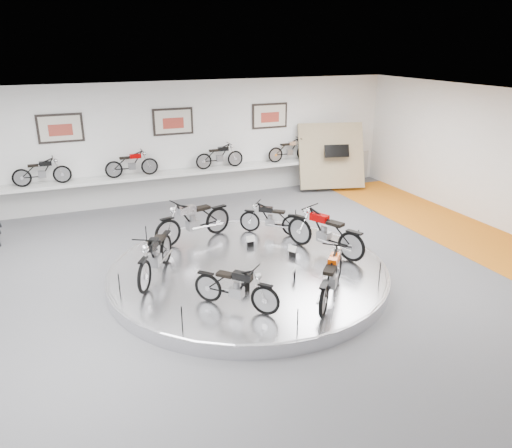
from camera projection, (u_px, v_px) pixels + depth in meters
name	position (u px, v px, depth m)	size (l,w,h in m)	color
floor	(253.00, 284.00, 11.36)	(16.00, 16.00, 0.00)	#525255
ceiling	(253.00, 105.00, 9.98)	(16.00, 16.00, 0.00)	white
wall_back	(174.00, 142.00, 16.73)	(16.00, 16.00, 0.00)	white
orange_carpet_strip	(480.00, 241.00, 13.81)	(2.40, 12.60, 0.01)	orange
dado_band	(177.00, 184.00, 17.22)	(15.68, 0.04, 1.10)	#BCBCBA
display_platform	(248.00, 273.00, 11.57)	(6.40, 6.40, 0.30)	silver
platform_rim	(248.00, 268.00, 11.52)	(6.40, 6.40, 0.10)	#B2B2BA
shelf	(178.00, 173.00, 16.82)	(11.00, 0.55, 0.10)	silver
poster_left	(60.00, 128.00, 15.19)	(1.35, 0.06, 0.88)	beige
poster_center	(173.00, 122.00, 16.46)	(1.35, 0.06, 0.88)	beige
poster_right	(270.00, 116.00, 17.72)	(1.35, 0.06, 0.88)	beige
display_panel	(331.00, 156.00, 18.23)	(2.40, 0.12, 2.40)	#988564
shelf_bike_a	(42.00, 173.00, 15.16)	(1.22, 0.42, 0.73)	black
shelf_bike_b	(132.00, 165.00, 16.13)	(1.22, 0.42, 0.73)	#9C0000
shelf_bike_c	(220.00, 158.00, 17.21)	(1.22, 0.42, 0.73)	black
shelf_bike_d	(290.00, 151.00, 18.19)	(1.22, 0.42, 0.73)	#B4B3B8
bike_a	(271.00, 218.00, 13.34)	(1.49, 0.52, 0.87)	black
bike_b	(193.00, 220.00, 12.87)	(1.90, 0.67, 1.12)	#B4B3B8
bike_c	(155.00, 255.00, 10.84)	(1.83, 0.65, 1.08)	black
bike_d	(236.00, 287.00, 9.59)	(1.55, 0.55, 0.91)	black
bike_e	(332.00, 276.00, 9.89)	(1.75, 0.62, 1.03)	#BC3802
bike_f	(325.00, 231.00, 12.09)	(1.90, 0.67, 1.12)	#9C0000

